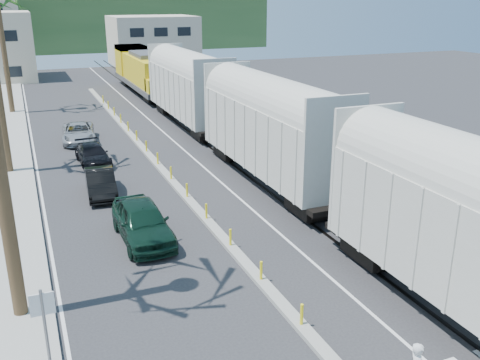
# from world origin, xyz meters

# --- Properties ---
(sidewalk) EXTENTS (3.00, 90.00, 0.15)m
(sidewalk) POSITION_xyz_m (-8.50, 25.00, 0.07)
(sidewalk) COLOR gray
(sidewalk) RESTS_ON ground
(rails) EXTENTS (1.56, 100.00, 0.06)m
(rails) POSITION_xyz_m (5.00, 28.00, 0.03)
(rails) COLOR black
(rails) RESTS_ON ground
(median) EXTENTS (0.45, 60.00, 0.85)m
(median) POSITION_xyz_m (0.00, 19.96, 0.09)
(median) COLOR gray
(median) RESTS_ON ground
(lane_markings) EXTENTS (9.42, 90.00, 0.01)m
(lane_markings) POSITION_xyz_m (-2.15, 25.00, 0.00)
(lane_markings) COLOR silver
(lane_markings) RESTS_ON ground
(freight_train) EXTENTS (3.00, 60.94, 5.85)m
(freight_train) POSITION_xyz_m (5.00, 20.55, 2.91)
(freight_train) COLOR beige
(freight_train) RESTS_ON ground
(street_sign) EXTENTS (0.60, 0.08, 3.00)m
(street_sign) POSITION_xyz_m (-7.30, 2.00, 1.97)
(street_sign) COLOR slate
(street_sign) RESTS_ON ground
(buildings) EXTENTS (38.00, 27.00, 10.00)m
(buildings) POSITION_xyz_m (-6.41, 71.66, 4.36)
(buildings) COLOR beige
(buildings) RESTS_ON ground
(hillside) EXTENTS (80.00, 20.00, 12.00)m
(hillside) POSITION_xyz_m (0.00, 100.00, 6.00)
(hillside) COLOR #385628
(hillside) RESTS_ON ground
(car_lead) EXTENTS (2.12, 4.95, 1.67)m
(car_lead) POSITION_xyz_m (-3.10, 10.15, 0.83)
(car_lead) COLOR black
(car_lead) RESTS_ON ground
(car_second) EXTENTS (1.96, 4.22, 1.33)m
(car_second) POSITION_xyz_m (-3.91, 16.31, 0.66)
(car_second) COLOR black
(car_second) RESTS_ON ground
(car_third) EXTENTS (2.11, 4.35, 1.21)m
(car_third) POSITION_xyz_m (-3.54, 21.93, 0.61)
(car_third) COLOR black
(car_third) RESTS_ON ground
(car_rear) EXTENTS (3.06, 5.13, 1.31)m
(car_rear) POSITION_xyz_m (-3.72, 27.74, 0.66)
(car_rear) COLOR #A9ACAF
(car_rear) RESTS_ON ground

